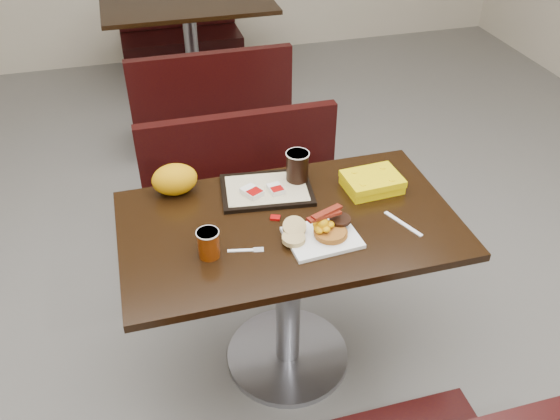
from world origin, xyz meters
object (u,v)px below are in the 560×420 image
object	(u,v)px
table_far	(192,53)
pancake_stack	(331,232)
platter	(322,238)
paper_bag	(175,179)
table_near	(288,296)
hashbrown_sleeve_left	(252,192)
hashbrown_sleeve_right	(276,189)
bench_far_n	(180,24)
tray	(267,190)
bench_near_n	(249,199)
coffee_cup_near	(209,244)
fork	(240,250)
knife	(403,224)
clamshell	(372,182)
coffee_cup_far	(297,166)
bench_far_s	(208,95)

from	to	relation	value
table_far	pancake_stack	world-z (taller)	pancake_stack
table_far	platter	size ratio (longest dim) A/B	4.95
table_far	paper_bag	distance (m)	2.38
platter	table_near	bearing A→B (deg)	118.87
hashbrown_sleeve_left	hashbrown_sleeve_right	distance (m)	0.09
bench_far_n	hashbrown_sleeve_right	xyz separation A→B (m)	(-0.00, -3.13, 0.42)
bench_far_n	tray	xyz separation A→B (m)	(-0.03, -3.10, 0.40)
table_near	bench_near_n	distance (m)	0.70
hashbrown_sleeve_right	tray	bearing A→B (deg)	129.47
coffee_cup_near	paper_bag	world-z (taller)	paper_bag
platter	table_far	bearing A→B (deg)	87.45
bench_far_n	pancake_stack	distance (m)	3.45
bench_near_n	fork	size ratio (longest dim) A/B	8.23
knife	table_near	bearing A→B (deg)	-130.09
coffee_cup_near	clamshell	size ratio (longest dim) A/B	0.47
knife	coffee_cup_far	bearing A→B (deg)	-163.23
pancake_stack	knife	xyz separation A→B (m)	(0.27, 0.00, -0.02)
table_far	paper_bag	size ratio (longest dim) A/B	6.97
bench_far_s	hashbrown_sleeve_left	xyz separation A→B (m)	(-0.09, -1.72, 0.42)
clamshell	paper_bag	size ratio (longest dim) A/B	1.23
table_near	hashbrown_sleeve_left	distance (m)	0.45
bench_far_s	tray	xyz separation A→B (m)	(-0.03, -1.70, 0.40)
fork	paper_bag	xyz separation A→B (m)	(-0.17, 0.40, 0.06)
fork	knife	xyz separation A→B (m)	(0.59, -0.01, 0.00)
fork	table_near	bearing A→B (deg)	40.55
table_near	bench_far_s	xyz separation A→B (m)	(0.00, 1.90, -0.02)
bench_near_n	knife	xyz separation A→B (m)	(0.39, -0.82, 0.39)
tray	paper_bag	world-z (taller)	paper_bag
platter	pancake_stack	distance (m)	0.04
table_near	bench_far_n	distance (m)	3.30
coffee_cup_near	hashbrown_sleeve_right	size ratio (longest dim) A/B	1.46
bench_near_n	bench_far_n	distance (m)	2.60
hashbrown_sleeve_left	fork	bearing A→B (deg)	-137.81
platter	paper_bag	distance (m)	0.61
bench_far_n	clamshell	distance (m)	3.23
coffee_cup_far	table_far	bearing A→B (deg)	92.37
bench_near_n	bench_far_s	xyz separation A→B (m)	(0.00, 1.20, 0.00)
clamshell	hashbrown_sleeve_left	bearing A→B (deg)	168.77
coffee_cup_near	hashbrown_sleeve_right	xyz separation A→B (m)	(0.30, 0.28, -0.02)
bench_near_n	bench_far_n	size ratio (longest dim) A/B	1.00
coffee_cup_near	platter	bearing A→B (deg)	-2.72
bench_near_n	tray	xyz separation A→B (m)	(-0.03, -0.50, 0.40)
pancake_stack	hashbrown_sleeve_right	distance (m)	0.32
bench_far_s	clamshell	xyz separation A→B (m)	(0.36, -1.78, 0.42)
fork	clamshell	world-z (taller)	clamshell
table_near	fork	xyz separation A→B (m)	(-0.20, -0.11, 0.38)
knife	hashbrown_sleeve_left	xyz separation A→B (m)	(-0.48, 0.30, 0.02)
table_near	paper_bag	xyz separation A→B (m)	(-0.37, 0.29, 0.43)
bench_far_s	coffee_cup_near	distance (m)	2.08
fork	tray	size ratio (longest dim) A/B	0.35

